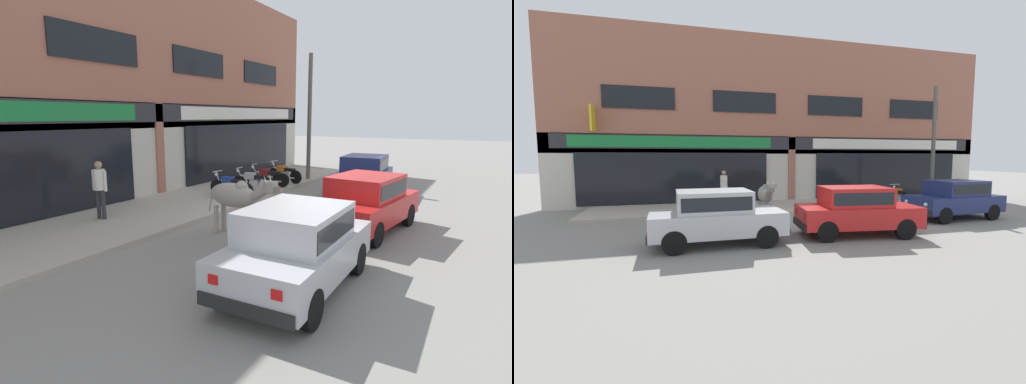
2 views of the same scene
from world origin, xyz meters
The scene contains 13 objects.
ground_plane centered at (0.00, 0.00, 0.00)m, with size 90.00×90.00×0.00m, color gray.
sidewalk centered at (0.00, 4.04, 0.07)m, with size 19.00×3.67×0.14m, color #A8A093.
shop_building centered at (-0.01, 6.13, 3.97)m, with size 23.00×1.40×8.38m.
cow centered at (-2.78, 0.65, 1.01)m, with size 0.66×2.15×1.61m.
car_0 centered at (4.32, -0.46, 0.81)m, with size 3.69×1.82×1.46m.
car_1 centered at (-4.83, -1.95, 0.81)m, with size 3.64×1.67×1.46m.
car_2 centered at (-0.69, -1.96, 0.81)m, with size 3.75×2.02×1.46m.
motorcycle_0 centered at (0.66, 3.16, 0.52)m, with size 0.52×1.81×0.88m.
motorcycle_1 centered at (1.97, 3.04, 0.52)m, with size 0.52×1.81×0.88m.
motorcycle_2 centered at (3.21, 3.12, 0.52)m, with size 0.52×1.81×0.88m.
motorcycle_3 centered at (4.48, 3.02, 0.52)m, with size 0.67×1.78×0.88m.
pedestrian centered at (-3.73, 4.48, 1.12)m, with size 0.32×0.50×1.60m.
utility_pole centered at (5.85, 2.50, 2.87)m, with size 0.18×0.18×5.46m, color #595651.
Camera 2 is at (-5.88, -10.99, 2.33)m, focal length 24.00 mm.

